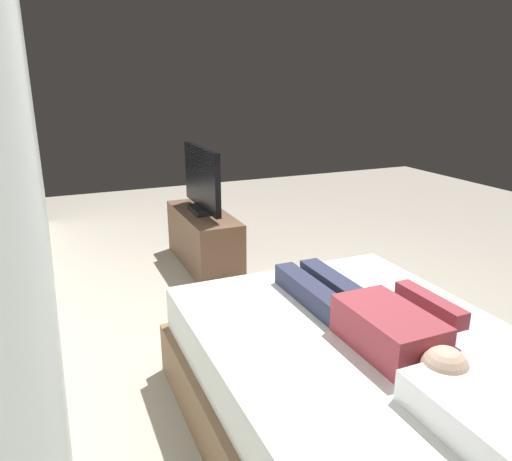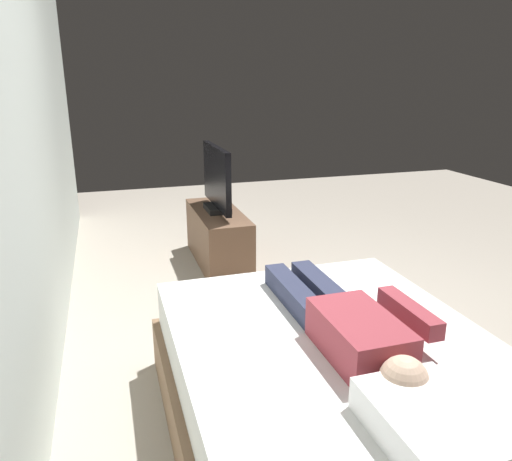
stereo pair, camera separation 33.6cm
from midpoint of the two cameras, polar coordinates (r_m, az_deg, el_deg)
ground_plane at (r=3.40m, az=3.29°, el=-11.91°), size 10.00×10.00×0.00m
back_wall at (r=3.06m, az=-28.62°, el=10.38°), size 6.40×0.10×2.80m
bed at (r=2.42m, az=8.38°, el=-18.18°), size 1.91×1.48×0.54m
pillow at (r=1.83m, az=19.97°, el=-19.43°), size 0.48×0.34×0.12m
person at (r=2.27m, az=9.31°, el=-10.14°), size 1.26×0.46×0.18m
remote at (r=2.63m, az=14.97°, el=-8.30°), size 0.15×0.04×0.02m
tv_stand at (r=4.54m, az=-8.24°, el=-0.95°), size 1.10×0.40×0.50m
tv at (r=4.40m, az=-8.54°, el=5.68°), size 0.88×0.20×0.59m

